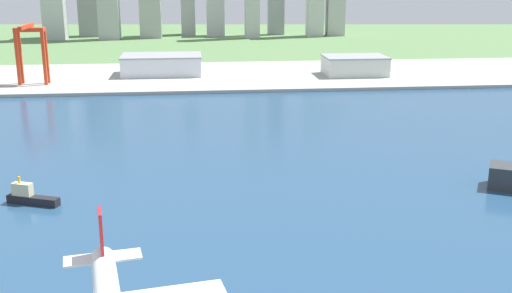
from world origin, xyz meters
TOP-DOWN VIEW (x-y plane):
  - ground_plane at (0.00, 300.00)m, footprint 2400.00×2400.00m
  - water_bay at (0.00, 240.00)m, footprint 840.00×360.00m
  - industrial_pier at (0.00, 490.00)m, footprint 840.00×140.00m
  - tugboat_small at (-71.56, 215.09)m, footprint 19.97×10.81m
  - port_crane_red at (-125.50, 458.07)m, footprint 20.80×35.13m
  - warehouse_main at (-34.87, 494.75)m, footprint 62.62×40.35m
  - warehouse_annex at (116.69, 475.75)m, footprint 48.49×34.41m

SIDE VIEW (x-z plane):
  - ground_plane at x=0.00m, z-range 0.00..0.00m
  - water_bay at x=0.00m, z-range 0.00..0.15m
  - industrial_pier at x=0.00m, z-range 0.00..2.50m
  - tugboat_small at x=-71.56m, z-range -2.13..7.94m
  - warehouse_annex at x=116.69m, z-range 2.52..17.51m
  - warehouse_main at x=-34.87m, z-range 2.52..18.02m
  - port_crane_red at x=-125.50m, z-range 10.90..54.15m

